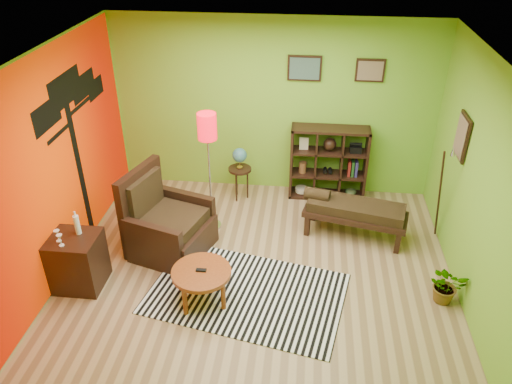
# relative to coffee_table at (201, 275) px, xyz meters

# --- Properties ---
(ground) EXTENTS (5.00, 5.00, 0.00)m
(ground) POSITION_rel_coffee_table_xyz_m (0.61, 0.57, -0.38)
(ground) COLOR tan
(ground) RESTS_ON ground
(room_shell) EXTENTS (5.04, 4.54, 2.82)m
(room_shell) POSITION_rel_coffee_table_xyz_m (0.52, 0.59, 1.42)
(room_shell) COLOR #74B52B
(room_shell) RESTS_ON ground
(zebra_rug) EXTENTS (2.60, 1.91, 0.01)m
(zebra_rug) POSITION_rel_coffee_table_xyz_m (0.52, 0.14, -0.37)
(zebra_rug) COLOR white
(zebra_rug) RESTS_ON ground
(coffee_table) EXTENTS (0.71, 0.71, 0.46)m
(coffee_table) POSITION_rel_coffee_table_xyz_m (0.00, 0.00, 0.00)
(coffee_table) COLOR brown
(coffee_table) RESTS_ON ground
(armchair) EXTENTS (1.20, 1.19, 1.17)m
(armchair) POSITION_rel_coffee_table_xyz_m (-0.68, 0.95, -0.02)
(armchair) COLOR black
(armchair) RESTS_ON ground
(side_cabinet) EXTENTS (0.60, 0.55, 1.03)m
(side_cabinet) POSITION_rel_coffee_table_xyz_m (-1.59, 0.11, -0.02)
(side_cabinet) COLOR black
(side_cabinet) RESTS_ON ground
(floor_lamp) EXTENTS (0.27, 0.27, 1.79)m
(floor_lamp) POSITION_rel_coffee_table_xyz_m (-0.17, 1.54, 1.07)
(floor_lamp) COLOR silver
(floor_lamp) RESTS_ON ground
(globe_table) EXTENTS (0.36, 0.36, 0.89)m
(globe_table) POSITION_rel_coffee_table_xyz_m (0.13, 2.39, 0.29)
(globe_table) COLOR black
(globe_table) RESTS_ON ground
(cube_shelf) EXTENTS (1.20, 0.35, 1.20)m
(cube_shelf) POSITION_rel_coffee_table_xyz_m (1.53, 2.60, 0.22)
(cube_shelf) COLOR black
(cube_shelf) RESTS_ON ground
(bench) EXTENTS (1.51, 0.82, 0.67)m
(bench) POSITION_rel_coffee_table_xyz_m (1.85, 1.55, 0.05)
(bench) COLOR black
(bench) RESTS_ON ground
(potted_plant) EXTENTS (0.45, 0.50, 0.37)m
(potted_plant) POSITION_rel_coffee_table_xyz_m (2.91, 0.29, -0.19)
(potted_plant) COLOR #26661E
(potted_plant) RESTS_ON ground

